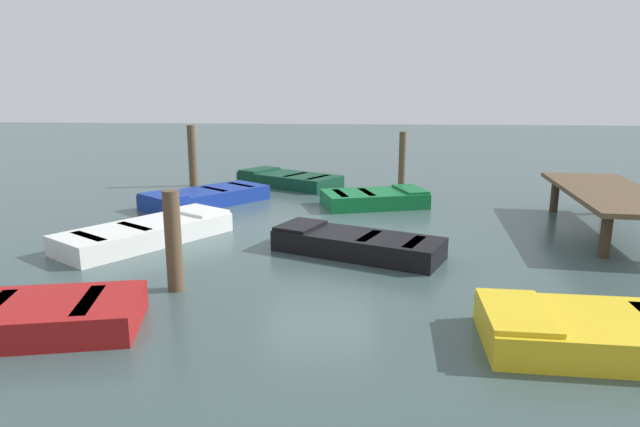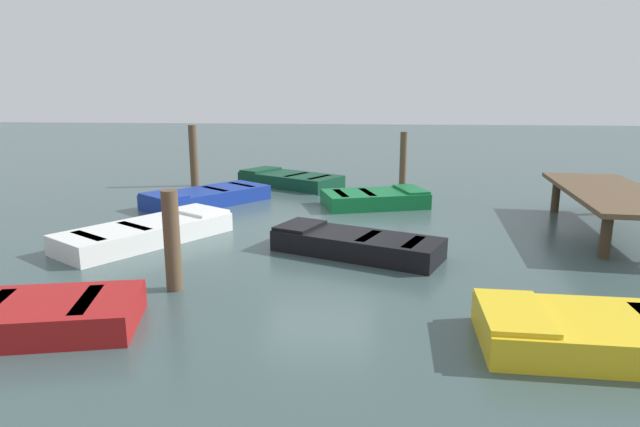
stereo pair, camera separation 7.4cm
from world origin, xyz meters
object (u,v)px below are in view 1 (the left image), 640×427
Objects in this scene: rowboat_black at (356,243)px; mooring_piling_far_left at (192,156)px; dock_segment at (610,195)px; rowboat_dark_green at (289,179)px; rowboat_blue at (206,197)px; mooring_piling_mid_right at (402,163)px; rowboat_yellow at (630,333)px; rowboat_white at (148,232)px; rowboat_green at (374,198)px; mooring_piling_center at (173,241)px.

mooring_piling_far_left reaches higher than rowboat_black.
rowboat_black is (2.16, -5.46, -0.62)m from dock_segment.
rowboat_dark_green is (-5.31, -7.87, -0.62)m from dock_segment.
rowboat_blue is 6.02m from rowboat_black.
mooring_piling_far_left is 6.77m from mooring_piling_mid_right.
dock_segment is 1.42× the size of rowboat_dark_green.
rowboat_yellow is 8.68m from rowboat_white.
rowboat_black is at bearing -44.96° from rowboat_yellow.
rowboat_blue is at bearing -68.19° from mooring_piling_mid_right.
rowboat_white and rowboat_dark_green have the same top height.
rowboat_green is (-8.08, -2.98, 0.00)m from rowboat_yellow.
rowboat_black is at bearing 138.66° from rowboat_dark_green.
rowboat_blue is 6.61m from mooring_piling_center.
rowboat_dark_green is at bearing -105.68° from mooring_piling_mid_right.
rowboat_blue is at bearing 24.09° from mooring_piling_far_left.
rowboat_yellow is at bearing 155.49° from rowboat_black.
rowboat_green is at bearing 130.46° from rowboat_blue.
rowboat_yellow is 1.17× the size of rowboat_green.
rowboat_green is at bearing 65.68° from mooring_piling_far_left.
rowboat_green is 0.82× the size of rowboat_white.
rowboat_black is 1.70× the size of mooring_piling_far_left.
mooring_piling_far_left reaches higher than mooring_piling_mid_right.
rowboat_green is at bearing -67.74° from rowboat_yellow.
rowboat_dark_green is 3.83m from mooring_piling_mid_right.
rowboat_black is 4.33m from rowboat_white.
rowboat_yellow is 13.97m from mooring_piling_far_left.
rowboat_green is at bearing -16.19° from rowboat_white.
rowboat_green is at bearing 163.79° from rowboat_dark_green.
rowboat_white is 6.83m from mooring_piling_far_left.
rowboat_yellow is at bearing 76.66° from mooring_piling_center.
rowboat_blue is 10.94m from rowboat_yellow.
mooring_piling_center is at bearing 118.68° from rowboat_dark_green.
rowboat_yellow and rowboat_dark_green have the same top height.
rowboat_yellow is at bearing 12.07° from mooring_piling_mid_right.
rowboat_white is (-0.47, -4.30, -0.00)m from rowboat_black.
rowboat_black is at bearing 37.72° from mooring_piling_far_left.
rowboat_white is 3.09m from mooring_piling_center.
mooring_piling_far_left reaches higher than rowboat_yellow.
rowboat_dark_green is at bearing 115.61° from rowboat_green.
rowboat_blue is at bearing 91.04° from rowboat_dark_green.
dock_segment is 9.28m from mooring_piling_center.
rowboat_green is 6.17m from rowboat_white.
rowboat_green is 4.10m from rowboat_dark_green.
mooring_piling_center is at bearing -11.33° from rowboat_yellow.
rowboat_black is 7.85m from rowboat_dark_green.
rowboat_dark_green is 2.30× the size of mooring_piling_center.
mooring_piling_mid_right reaches higher than rowboat_white.
rowboat_yellow is (7.87, 7.60, -0.00)m from rowboat_blue.
rowboat_blue and rowboat_white have the same top height.
rowboat_yellow is at bearing 148.31° from rowboat_dark_green.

